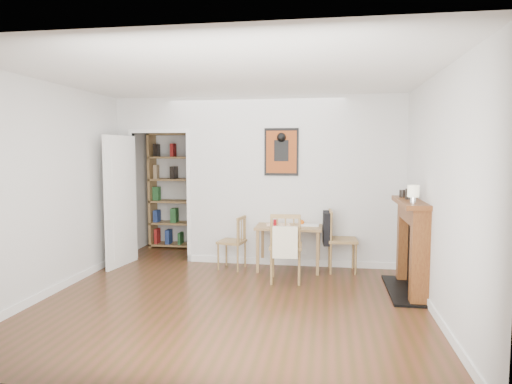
% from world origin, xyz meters
% --- Properties ---
extents(ground, '(5.20, 5.20, 0.00)m').
position_xyz_m(ground, '(0.00, 0.00, 0.00)').
color(ground, '#50291A').
rests_on(ground, ground).
extents(room_shell, '(5.20, 5.20, 5.20)m').
position_xyz_m(room_shell, '(0.10, 1.34, 1.30)').
color(room_shell, silver).
rests_on(room_shell, ground).
extents(dining_table, '(0.97, 0.62, 0.66)m').
position_xyz_m(dining_table, '(0.54, 1.10, 0.58)').
color(dining_table, olive).
rests_on(dining_table, ground).
extents(chair_left, '(0.47, 0.47, 0.80)m').
position_xyz_m(chair_left, '(-0.31, 1.01, 0.40)').
color(chair_left, '#9B8048').
rests_on(chair_left, ground).
extents(chair_right, '(0.54, 0.48, 0.91)m').
position_xyz_m(chair_right, '(1.30, 1.10, 0.47)').
color(chair_right, '#9B8048').
rests_on(chair_right, ground).
extents(chair_front, '(0.50, 0.56, 0.95)m').
position_xyz_m(chair_front, '(0.55, 0.46, 0.48)').
color(chair_front, '#9B8048').
rests_on(chair_front, ground).
extents(bookshelf, '(0.89, 0.36, 2.11)m').
position_xyz_m(bookshelf, '(-1.67, 2.39, 1.04)').
color(bookshelf, olive).
rests_on(bookshelf, ground).
extents(fireplace, '(0.45, 1.25, 1.16)m').
position_xyz_m(fireplace, '(2.16, 0.25, 0.62)').
color(fireplace, brown).
rests_on(fireplace, ground).
extents(red_glass, '(0.07, 0.07, 0.09)m').
position_xyz_m(red_glass, '(0.35, 1.06, 0.71)').
color(red_glass, maroon).
rests_on(red_glass, dining_table).
extents(orange_fruit, '(0.08, 0.08, 0.08)m').
position_xyz_m(orange_fruit, '(0.72, 1.19, 0.70)').
color(orange_fruit, '#D8570B').
rests_on(orange_fruit, dining_table).
extents(placemat, '(0.39, 0.32, 0.00)m').
position_xyz_m(placemat, '(0.38, 1.14, 0.66)').
color(placemat, beige).
rests_on(placemat, dining_table).
extents(notebook, '(0.31, 0.23, 0.01)m').
position_xyz_m(notebook, '(0.83, 1.16, 0.67)').
color(notebook, silver).
rests_on(notebook, dining_table).
extents(mantel_lamp, '(0.14, 0.14, 0.21)m').
position_xyz_m(mantel_lamp, '(2.08, -0.13, 1.29)').
color(mantel_lamp, silver).
rests_on(mantel_lamp, fireplace).
extents(ceramic_jar_a, '(0.11, 0.11, 0.13)m').
position_xyz_m(ceramic_jar_a, '(2.12, 0.34, 1.23)').
color(ceramic_jar_a, black).
rests_on(ceramic_jar_a, fireplace).
extents(ceramic_jar_b, '(0.08, 0.08, 0.10)m').
position_xyz_m(ceramic_jar_b, '(2.07, 0.58, 1.21)').
color(ceramic_jar_b, black).
rests_on(ceramic_jar_b, fireplace).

